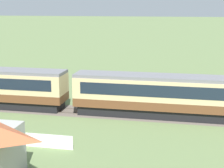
# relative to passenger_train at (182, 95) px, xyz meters

# --- Properties ---
(passenger_train) EXTENTS (103.75, 2.87, 3.96)m
(passenger_train) POSITION_rel_passenger_train_xyz_m (0.00, 0.00, 0.00)
(passenger_train) COLOR brown
(passenger_train) RESTS_ON ground_plane
(railway_track) EXTENTS (156.02, 3.60, 0.04)m
(railway_track) POSITION_rel_passenger_train_xyz_m (-6.32, 0.00, -2.19)
(railway_track) COLOR #665B51
(railway_track) RESTS_ON ground_plane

